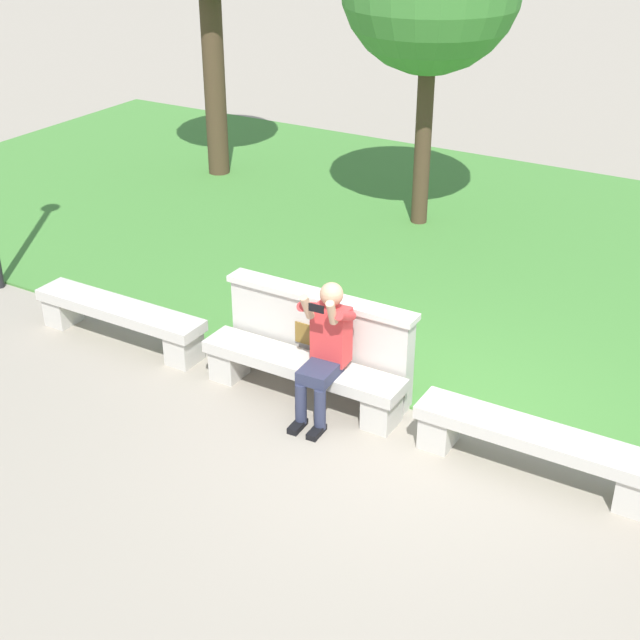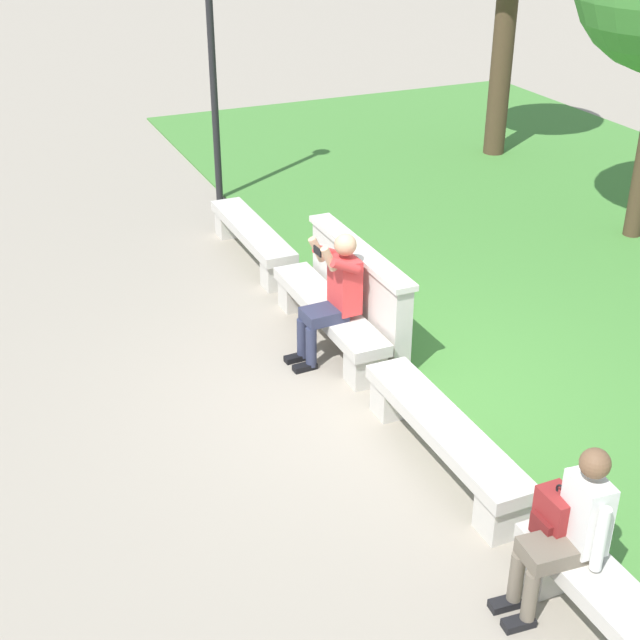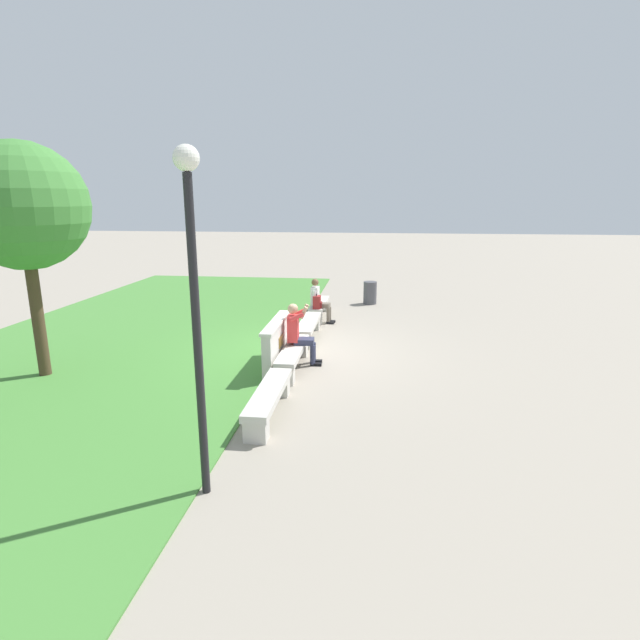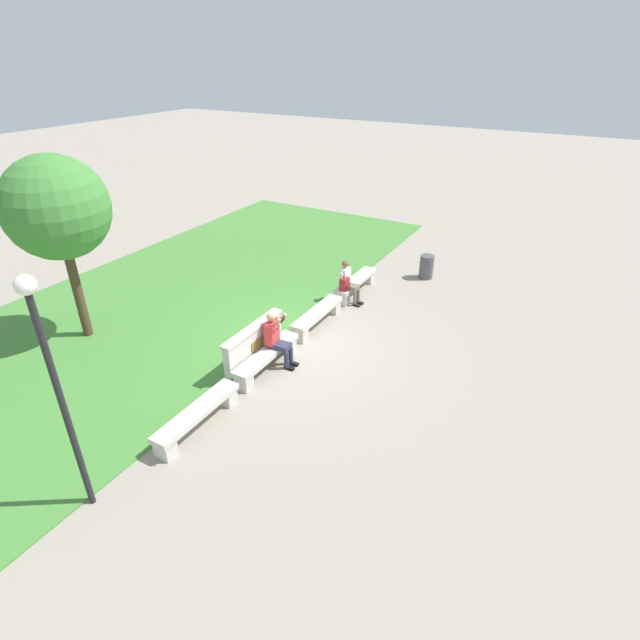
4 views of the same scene
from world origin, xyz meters
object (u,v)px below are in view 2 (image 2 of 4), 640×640
Objects in this scene: person_photographer at (334,292)px; person_distant at (570,528)px; bench_near at (328,316)px; bench_mid at (444,436)px; bench_main at (252,237)px; bench_far at (640,639)px; lamp_post at (210,15)px; backpack at (556,516)px.

person_photographer is 3.67m from person_distant.
bench_mid is at bearing 0.00° from bench_near.
bench_main is 1.00× the size of bench_near.
bench_mid is 2.32m from bench_far.
bench_mid is at bearing -2.40° from lamp_post.
bench_near is 4.00m from person_distant.
bench_mid is 1.52m from backpack.
bench_main is 1.00× the size of bench_far.
backpack is (3.50, 0.03, -0.11)m from person_photographer.
person_distant is (-0.67, -0.07, 0.37)m from bench_far.
lamp_post is at bearing 176.39° from bench_near.
person_distant reaches higher than bench_far.
person_distant reaches higher than backpack.
lamp_post is (-4.87, 0.37, 1.88)m from person_photographer.
bench_mid and bench_far have the same top height.
bench_far is 0.90m from backpack.
lamp_post is at bearing 177.63° from person_distant.
bench_near is at bearing 179.05° from person_distant.
lamp_post is (-8.54, 0.35, 1.94)m from person_distant.
bench_near is at bearing 179.34° from backpack.
bench_main and bench_near have the same top height.
bench_mid is 1.59× the size of person_photographer.
person_photographer is (-2.02, -0.08, 0.43)m from bench_mid.
lamp_post reaches higher than person_photographer.
bench_near is 2.32m from bench_mid.
bench_main is at bearing 180.00° from bench_mid.
bench_main and bench_far have the same top height.
person_distant is at bearing -7.37° from backpack.
person_photographer is at bearing -4.29° from lamp_post.
bench_near is 4.65m from bench_far.
bench_main is 2.67m from person_photographer.
lamp_post is at bearing 177.73° from backpack.
person_photographer reaches higher than bench_far.
person_distant is at bearing -2.29° from bench_mid.
bench_near is at bearing 165.90° from person_photographer.
person_photographer is at bearing -178.98° from bench_far.
bench_main is at bearing 180.00° from bench_far.
backpack reaches higher than bench_far.
bench_far is (4.65, 0.00, 0.00)m from bench_near.
person_distant is (1.66, -0.07, 0.37)m from bench_mid.
person_distant is (3.67, 0.01, -0.06)m from person_photographer.
backpack is (6.13, -0.04, 0.32)m from bench_main.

